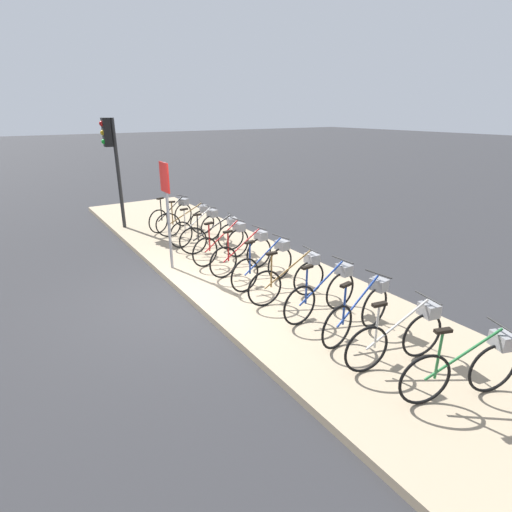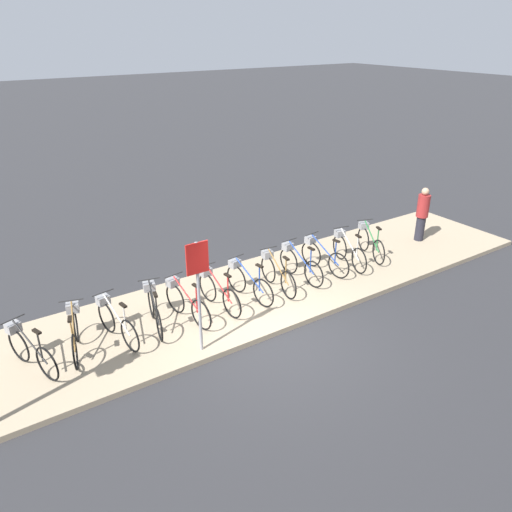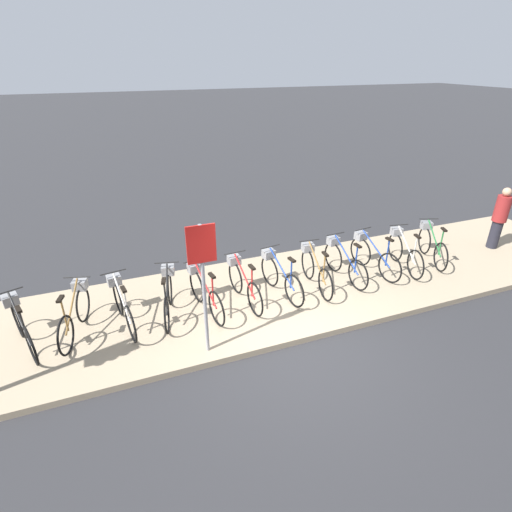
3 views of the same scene
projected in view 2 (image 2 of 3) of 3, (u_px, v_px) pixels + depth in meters
ground_plane at (273, 338)px, 10.26m from camera, size 120.00×120.00×0.00m
sidewalk at (232, 302)px, 11.45m from camera, size 17.17×3.24×0.12m
parked_bicycle_0 at (29, 348)px, 8.98m from camera, size 0.66×1.52×0.98m
parked_bicycle_1 at (75, 331)px, 9.48m from camera, size 0.59×1.54×0.98m
parked_bicycle_2 at (115, 320)px, 9.84m from camera, size 0.46×1.58×0.98m
parked_bicycle_3 at (154, 307)px, 10.28m from camera, size 0.53×1.56×0.98m
parked_bicycle_4 at (185, 301)px, 10.53m from camera, size 0.46×1.58×0.98m
parked_bicycle_5 at (217, 290)px, 10.97m from camera, size 0.46×1.59×0.98m
parked_bicycle_6 at (247, 280)px, 11.37m from camera, size 0.46×1.58×0.98m
parked_bicycle_7 at (276, 272)px, 11.77m from camera, size 0.46×1.59×0.98m
parked_bicycle_8 at (298, 262)px, 12.23m from camera, size 0.46×1.59×0.98m
parked_bicycle_9 at (322, 255)px, 12.63m from camera, size 0.46×1.59×0.98m
parked_bicycle_10 at (347, 249)px, 12.97m from camera, size 0.49×1.57×0.98m
parked_bicycle_11 at (370, 241)px, 13.46m from camera, size 0.66×1.51×0.98m
pedestrian at (422, 213)px, 14.29m from camera, size 0.34×0.34×1.58m
sign_post at (198, 279)px, 9.03m from camera, size 0.44×0.07×2.26m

